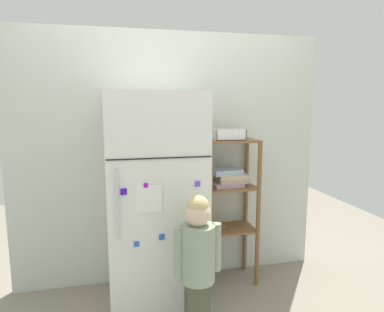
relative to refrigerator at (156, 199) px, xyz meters
The scene contains 6 objects.
ground_plane 0.82m from the refrigerator, ahead, with size 6.00×6.00×0.00m, color gray.
kitchen_wall_back 0.45m from the refrigerator, 62.43° to the left, with size 2.63×0.03×2.11m, color silver.
refrigerator is the anchor object (origin of this frame).
child_standing 0.59m from the refrigerator, 67.74° to the right, with size 0.31×0.23×0.96m.
pantry_shelf_unit 0.65m from the refrigerator, 12.84° to the left, with size 0.45×0.31×1.23m.
fruit_bin 0.78m from the refrigerator, 12.03° to the left, with size 0.25×0.17×0.09m.
Camera 1 is at (-0.45, -2.46, 1.52)m, focal length 31.60 mm.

